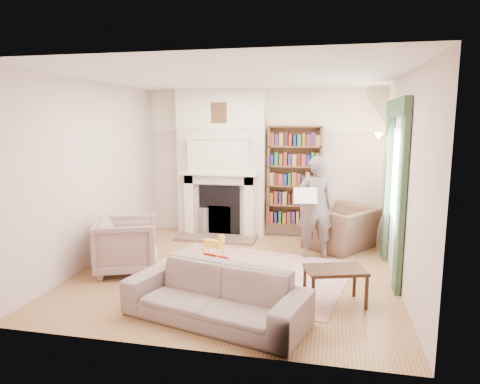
% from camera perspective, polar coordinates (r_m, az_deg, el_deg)
% --- Properties ---
extents(floor, '(4.50, 4.50, 0.00)m').
position_cam_1_polar(floor, '(6.44, -0.47, -10.51)').
color(floor, brown).
rests_on(floor, ground).
extents(ceiling, '(4.50, 4.50, 0.00)m').
position_cam_1_polar(ceiling, '(6.08, -0.51, 15.13)').
color(ceiling, white).
rests_on(ceiling, wall_back).
extents(wall_back, '(4.50, 0.00, 4.50)m').
position_cam_1_polar(wall_back, '(8.30, 2.89, 3.91)').
color(wall_back, beige).
rests_on(wall_back, floor).
extents(wall_front, '(4.50, 0.00, 4.50)m').
position_cam_1_polar(wall_front, '(3.97, -7.56, -2.21)').
color(wall_front, beige).
rests_on(wall_front, floor).
extents(wall_left, '(0.00, 4.50, 4.50)m').
position_cam_1_polar(wall_left, '(6.94, -18.94, 2.34)').
color(wall_left, beige).
rests_on(wall_left, floor).
extents(wall_right, '(0.00, 4.50, 4.50)m').
position_cam_1_polar(wall_right, '(6.03, 20.86, 1.23)').
color(wall_right, beige).
rests_on(wall_right, floor).
extents(fireplace, '(1.70, 0.58, 2.80)m').
position_cam_1_polar(fireplace, '(8.26, -2.49, 3.79)').
color(fireplace, beige).
rests_on(fireplace, floor).
extents(bookcase, '(1.00, 0.24, 1.85)m').
position_cam_1_polar(bookcase, '(8.12, 7.26, 2.13)').
color(bookcase, brown).
rests_on(bookcase, floor).
extents(window, '(0.02, 0.90, 1.30)m').
position_cam_1_polar(window, '(6.42, 20.23, 2.18)').
color(window, silver).
rests_on(window, wall_right).
extents(curtain_left, '(0.07, 0.32, 2.40)m').
position_cam_1_polar(curtain_left, '(5.76, 20.70, -1.13)').
color(curtain_left, '#314C34').
rests_on(curtain_left, floor).
extents(curtain_right, '(0.07, 0.32, 2.40)m').
position_cam_1_polar(curtain_right, '(7.13, 19.06, 0.88)').
color(curtain_right, '#314C34').
rests_on(curtain_right, floor).
extents(pelmet, '(0.09, 1.70, 0.24)m').
position_cam_1_polar(pelmet, '(6.37, 20.30, 10.52)').
color(pelmet, '#314C34').
rests_on(pelmet, wall_right).
extents(wall_sconce, '(0.20, 0.24, 0.24)m').
position_cam_1_polar(wall_sconce, '(7.45, 17.68, 6.71)').
color(wall_sconce, gold).
rests_on(wall_sconce, wall_right).
extents(rug, '(3.25, 2.73, 0.01)m').
position_cam_1_polar(rug, '(6.36, 0.66, -10.72)').
color(rug, beige).
rests_on(rug, floor).
extents(armchair_reading, '(1.45, 1.48, 0.73)m').
position_cam_1_polar(armchair_reading, '(7.66, 13.45, -4.67)').
color(armchair_reading, '#432D24').
rests_on(armchair_reading, floor).
extents(armchair_left, '(1.13, 1.11, 0.79)m').
position_cam_1_polar(armchair_left, '(6.53, -14.86, -6.89)').
color(armchair_left, '#AE9E8F').
rests_on(armchair_left, floor).
extents(sofa, '(2.19, 1.31, 0.60)m').
position_cam_1_polar(sofa, '(4.86, -3.31, -13.53)').
color(sofa, gray).
rests_on(sofa, floor).
extents(man_reading, '(0.68, 0.53, 1.66)m').
position_cam_1_polar(man_reading, '(6.97, 10.00, -2.02)').
color(man_reading, '#5F524C').
rests_on(man_reading, floor).
extents(newspaper, '(0.38, 0.19, 0.25)m').
position_cam_1_polar(newspaper, '(6.74, 8.72, -0.47)').
color(newspaper, white).
rests_on(newspaper, man_reading).
extents(coffee_table, '(0.80, 0.64, 0.45)m').
position_cam_1_polar(coffee_table, '(5.41, 12.51, -12.16)').
color(coffee_table, '#361E13').
rests_on(coffee_table, floor).
extents(paraffin_heater, '(0.31, 0.31, 0.55)m').
position_cam_1_polar(paraffin_heater, '(8.39, -4.81, -3.85)').
color(paraffin_heater, '#929699').
rests_on(paraffin_heater, floor).
extents(rocking_horse, '(0.52, 0.34, 0.42)m').
position_cam_1_polar(rocking_horse, '(6.92, -3.62, -7.26)').
color(rocking_horse, yellow).
rests_on(rocking_horse, rug).
extents(board_game, '(0.42, 0.42, 0.03)m').
position_cam_1_polar(board_game, '(6.40, -6.44, -10.44)').
color(board_game, '#CCD049').
rests_on(board_game, rug).
extents(game_box_lid, '(0.30, 0.22, 0.05)m').
position_cam_1_polar(game_box_lid, '(6.44, -5.22, -10.19)').
color(game_box_lid, red).
rests_on(game_box_lid, rug).
extents(comic_annuals, '(0.81, 0.50, 0.02)m').
position_cam_1_polar(comic_annuals, '(6.01, 0.74, -11.80)').
color(comic_annuals, red).
rests_on(comic_annuals, rug).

